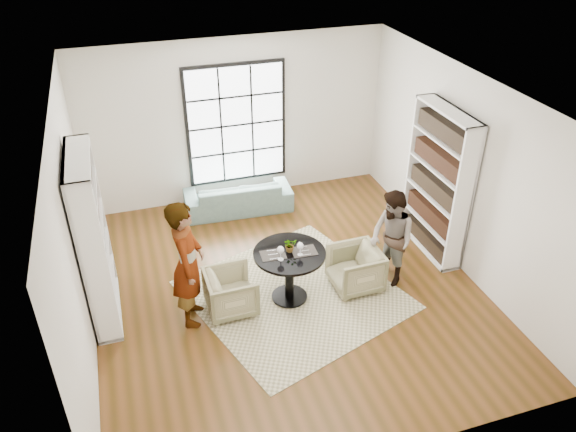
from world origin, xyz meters
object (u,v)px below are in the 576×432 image
object	(u,v)px
armchair_left	(231,292)
armchair_right	(355,269)
wine_glass_left	(281,250)
sofa	(238,196)
person_left	(188,264)
flower_centerpiece	(290,245)
pedestal_table	(289,265)
person_right	(392,238)
wine_glass_right	(300,246)

from	to	relation	value
armchair_left	armchair_right	distance (m)	1.86
armchair_left	wine_glass_left	bearing A→B (deg)	-101.95
sofa	wine_glass_left	bearing A→B (deg)	92.34
person_left	flower_centerpiece	size ratio (longest dim) A/B	9.16
pedestal_table	sofa	bearing A→B (deg)	92.41
pedestal_table	person_right	distance (m)	1.56
wine_glass_right	armchair_left	bearing A→B (deg)	173.16
person_left	pedestal_table	bearing A→B (deg)	-76.40
armchair_right	pedestal_table	bearing A→B (deg)	-93.48
person_left	flower_centerpiece	world-z (taller)	person_left
armchair_left	wine_glass_left	xyz separation A→B (m)	(0.69, -0.14, 0.65)
wine_glass_left	wine_glass_right	distance (m)	0.29
sofa	armchair_left	xyz separation A→B (m)	(-0.74, -2.67, 0.03)
person_right	wine_glass_left	distance (m)	1.74
pedestal_table	wine_glass_right	bearing A→B (deg)	-41.19
pedestal_table	person_right	xyz separation A→B (m)	(1.55, -0.04, 0.16)
armchair_right	flower_centerpiece	bearing A→B (deg)	-95.24
sofa	person_right	xyz separation A→B (m)	(1.67, -2.72, 0.47)
person_right	wine_glass_right	size ratio (longest dim) A/B	7.32
wine_glass_right	flower_centerpiece	bearing A→B (deg)	127.49
sofa	flower_centerpiece	world-z (taller)	flower_centerpiece
person_left	person_right	world-z (taller)	person_left
pedestal_table	flower_centerpiece	size ratio (longest dim) A/B	5.04
pedestal_table	wine_glass_left	distance (m)	0.43
armchair_right	person_right	distance (m)	0.69
sofa	pedestal_table	bearing A→B (deg)	95.84
person_right	wine_glass_right	xyz separation A→B (m)	(-1.43, -0.06, 0.21)
wine_glass_left	flower_centerpiece	distance (m)	0.24
pedestal_table	wine_glass_left	xyz separation A→B (m)	(-0.17, -0.12, 0.38)
person_right	flower_centerpiece	bearing A→B (deg)	-102.04
pedestal_table	flower_centerpiece	bearing A→B (deg)	60.65
person_left	person_right	size ratio (longest dim) A/B	1.23
armchair_right	wine_glass_right	world-z (taller)	wine_glass_right
wine_glass_left	armchair_right	bearing A→B (deg)	3.96
armchair_left	person_right	size ratio (longest dim) A/B	0.46
armchair_right	flower_centerpiece	world-z (taller)	flower_centerpiece
pedestal_table	person_left	xyz separation A→B (m)	(-1.40, 0.01, 0.34)
flower_centerpiece	wine_glass_right	bearing A→B (deg)	-52.51
armchair_left	person_right	xyz separation A→B (m)	(2.41, -0.05, 0.44)
armchair_left	armchair_right	xyz separation A→B (m)	(1.86, -0.05, 0.01)
sofa	person_left	bearing A→B (deg)	67.63
sofa	wine_glass_right	xyz separation A→B (m)	(0.23, -2.79, 0.68)
person_right	pedestal_table	bearing A→B (deg)	-100.91
sofa	person_right	size ratio (longest dim) A/B	1.28
sofa	person_right	bearing A→B (deg)	124.89
wine_glass_left	person_right	bearing A→B (deg)	2.69
person_right	wine_glass_right	bearing A→B (deg)	-96.85
sofa	armchair_left	bearing A→B (deg)	77.93
wine_glass_left	person_left	bearing A→B (deg)	173.74
armchair_right	person_right	xyz separation A→B (m)	(0.55, -0.00, 0.42)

